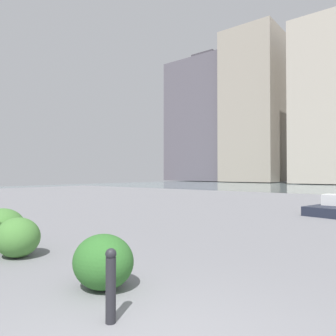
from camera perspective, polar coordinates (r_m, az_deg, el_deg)
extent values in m
cube|color=#B2A899|center=(65.98, 27.79, 10.16)|extent=(12.07, 14.89, 28.77)
cube|color=#9E9384|center=(73.43, 15.48, 10.47)|extent=(11.67, 12.69, 32.62)
cube|color=#5B5660|center=(81.44, 7.03, 8.27)|extent=(17.31, 13.46, 29.71)
cube|color=#403C43|center=(85.51, 7.00, 18.95)|extent=(6.23, 4.84, 2.40)
cylinder|color=#232328|center=(3.95, -10.34, -20.94)|extent=(0.12, 0.12, 0.75)
sphere|color=#232328|center=(3.83, -10.32, -15.07)|extent=(0.13, 0.13, 0.13)
ellipsoid|color=#477F38|center=(8.18, -27.90, -9.75)|extent=(1.10, 0.99, 0.93)
ellipsoid|color=#477F38|center=(7.33, -25.60, -11.27)|extent=(0.96, 0.86, 0.81)
ellipsoid|color=#2D6628|center=(5.00, -11.66, -16.28)|extent=(0.96, 0.86, 0.81)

